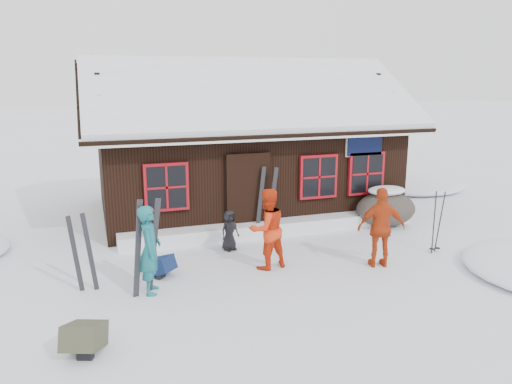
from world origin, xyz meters
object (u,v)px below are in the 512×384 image
at_px(skier_teal, 150,250).
at_px(backpack_olive, 85,341).
at_px(skier_orange_right, 381,228).
at_px(backpack_blue, 160,269).
at_px(ski_pair_left, 146,248).
at_px(ski_poles, 437,223).
at_px(skier_orange_left, 267,229).
at_px(skier_crouched, 230,230).
at_px(boulder, 386,208).

height_order(skier_teal, backpack_olive, skier_teal).
bearing_deg(skier_orange_right, backpack_blue, 3.09).
relative_size(ski_pair_left, backpack_olive, 2.79).
distance_m(skier_teal, ski_poles, 6.33).
relative_size(skier_orange_left, skier_crouched, 1.80).
xyz_separation_m(skier_teal, skier_orange_right, (4.67, -0.19, 0.01)).
bearing_deg(backpack_olive, skier_crouched, 68.69).
relative_size(skier_orange_left, boulder, 1.02).
xyz_separation_m(skier_teal, skier_crouched, (1.97, 1.75, -0.36)).
height_order(boulder, backpack_olive, boulder).
bearing_deg(ski_pair_left, ski_poles, -14.31).
relative_size(skier_orange_right, ski_poles, 1.16).
distance_m(skier_orange_left, skier_crouched, 1.41).
relative_size(skier_orange_left, ski_poles, 1.16).
height_order(backpack_blue, backpack_olive, backpack_olive).
xyz_separation_m(skier_crouched, ski_poles, (4.36, -1.59, 0.22)).
height_order(skier_orange_left, ski_poles, skier_orange_left).
relative_size(skier_orange_right, backpack_olive, 2.58).
xyz_separation_m(ski_pair_left, backpack_olive, (-1.09, -1.81, -0.68)).
bearing_deg(ski_poles, skier_orange_right, -167.99).
distance_m(skier_orange_left, boulder, 4.40).
distance_m(skier_orange_left, backpack_olive, 4.28).
relative_size(skier_crouched, ski_poles, 0.65).
bearing_deg(skier_crouched, skier_orange_right, -58.04).
relative_size(skier_orange_right, backpack_blue, 3.09).
xyz_separation_m(boulder, backpack_blue, (-6.16, -1.58, -0.34)).
height_order(skier_orange_right, ski_poles, skier_orange_right).
distance_m(skier_orange_right, backpack_olive, 6.08).
bearing_deg(skier_orange_left, backpack_olive, 19.81).
height_order(ski_pair_left, ski_poles, ski_pair_left).
xyz_separation_m(ski_pair_left, backpack_blue, (0.31, 0.70, -0.71)).
xyz_separation_m(skier_crouched, boulder, (4.43, 0.55, 0.02)).
distance_m(ski_pair_left, backpack_blue, 1.04).
bearing_deg(skier_crouched, ski_poles, -42.35).
bearing_deg(ski_pair_left, backpack_blue, 50.51).
bearing_deg(backpack_blue, boulder, -29.94).
relative_size(skier_orange_right, boulder, 1.02).
bearing_deg(boulder, backpack_blue, -165.57).
xyz_separation_m(skier_teal, ski_poles, (6.33, 0.16, -0.14)).
relative_size(skier_teal, skier_orange_left, 0.98).
xyz_separation_m(ski_poles, backpack_blue, (-6.09, 0.56, -0.54)).
height_order(skier_orange_left, ski_pair_left, ski_pair_left).
distance_m(skier_orange_left, ski_poles, 3.93).
bearing_deg(backpack_olive, skier_teal, 77.20).
relative_size(ski_poles, backpack_olive, 2.23).
bearing_deg(backpack_olive, skier_orange_right, 35.46).
bearing_deg(ski_pair_left, skier_orange_left, -5.35).
bearing_deg(boulder, skier_teal, -160.23).
distance_m(skier_teal, boulder, 6.81).
bearing_deg(skier_orange_right, boulder, -110.04).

